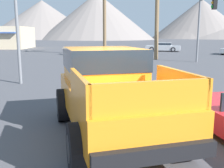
# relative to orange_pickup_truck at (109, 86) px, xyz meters

# --- Properties ---
(ground_plane) EXTENTS (320.00, 320.00, 0.00)m
(ground_plane) POSITION_rel_orange_pickup_truck_xyz_m (0.55, -0.39, -1.09)
(ground_plane) COLOR #4C4C51
(orange_pickup_truck) EXTENTS (3.10, 5.04, 1.94)m
(orange_pickup_truck) POSITION_rel_orange_pickup_truck_xyz_m (0.00, 0.00, 0.00)
(orange_pickup_truck) COLOR orange
(orange_pickup_truck) RESTS_ON ground_plane
(parked_car_silver) EXTENTS (4.82, 3.11, 1.14)m
(parked_car_silver) POSITION_rel_orange_pickup_truck_xyz_m (7.38, 29.29, -0.51)
(parked_car_silver) COLOR #B7BABF
(parked_car_silver) RESTS_ON ground_plane
(traffic_light_main) EXTENTS (0.38, 3.43, 5.14)m
(traffic_light_main) POSITION_rel_orange_pickup_truck_xyz_m (7.28, 14.17, 2.50)
(traffic_light_main) COLOR slate
(traffic_light_main) RESTS_ON ground_plane
(distant_mountain_range) EXTENTS (139.37, 71.83, 19.77)m
(distant_mountain_range) POSITION_rel_orange_pickup_truck_xyz_m (15.03, 122.26, 7.48)
(distant_mountain_range) COLOR gray
(distant_mountain_range) RESTS_ON ground_plane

